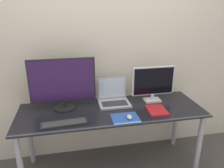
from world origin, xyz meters
name	(u,v)px	position (x,y,z in m)	size (l,w,h in m)	color
wall_back	(105,49)	(0.00, 0.70, 1.25)	(7.00, 0.05, 2.50)	beige
desk	(111,119)	(0.00, 0.32, 0.60)	(1.85, 0.64, 0.71)	black
monitor_left	(63,83)	(-0.46, 0.44, 0.98)	(0.64, 0.21, 0.52)	black
monitor_right	(153,83)	(0.48, 0.44, 0.92)	(0.46, 0.12, 0.39)	silver
laptop	(113,97)	(0.05, 0.49, 0.77)	(0.33, 0.26, 0.26)	#ADADB2
keyboard	(64,123)	(-0.46, 0.12, 0.72)	(0.42, 0.14, 0.02)	black
mousepad	(125,118)	(0.09, 0.12, 0.71)	(0.25, 0.21, 0.00)	#2D519E
mouse	(129,117)	(0.12, 0.09, 0.73)	(0.05, 0.07, 0.04)	silver
book	(157,110)	(0.43, 0.19, 0.72)	(0.20, 0.24, 0.02)	red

